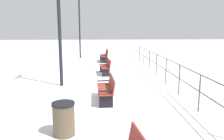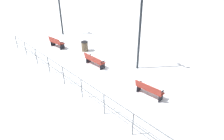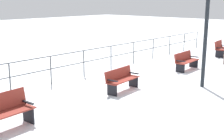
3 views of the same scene
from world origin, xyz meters
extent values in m
plane|color=white|center=(0.00, 0.00, 0.00)|extent=(80.00, 80.00, 0.00)
cube|color=maroon|center=(0.05, -2.36, 0.43)|extent=(0.58, 1.61, 0.04)
cube|color=maroon|center=(-0.18, -2.38, 0.64)|extent=(0.24, 1.58, 0.38)
cube|color=black|center=(0.11, -3.05, 0.21)|extent=(0.41, 0.08, 0.43)
cube|color=black|center=(-0.01, -1.68, 0.21)|extent=(0.41, 0.08, 0.43)
cube|color=black|center=(0.13, -3.05, 0.55)|extent=(0.41, 0.10, 0.04)
cube|color=black|center=(0.01, -1.68, 0.55)|extent=(0.41, 0.10, 0.04)
cube|color=maroon|center=(0.12, 2.36, 0.42)|extent=(0.56, 1.66, 0.04)
cube|color=maroon|center=(-0.12, 2.35, 0.64)|extent=(0.17, 1.65, 0.40)
cube|color=black|center=(0.15, 1.64, 0.21)|extent=(0.44, 0.07, 0.42)
cube|color=black|center=(0.09, 3.09, 0.21)|extent=(0.44, 0.07, 0.42)
cube|color=black|center=(0.17, 1.64, 0.54)|extent=(0.44, 0.09, 0.04)
cube|color=black|center=(0.11, 3.09, 0.54)|extent=(0.44, 0.09, 0.04)
cube|color=maroon|center=(-0.10, 7.09, 0.45)|extent=(0.69, 1.47, 0.04)
cube|color=maroon|center=(-0.35, 7.06, 0.69)|extent=(0.30, 1.42, 0.44)
cube|color=black|center=(-0.02, 6.49, 0.23)|extent=(0.46, 0.11, 0.45)
cube|color=black|center=(-0.18, 7.70, 0.23)|extent=(0.46, 0.11, 0.45)
cube|color=black|center=(0.00, 6.49, 0.57)|extent=(0.46, 0.13, 0.04)
cube|color=black|center=(-0.16, 7.70, 0.57)|extent=(0.46, 0.13, 0.04)
cylinder|color=black|center=(1.98, 0.13, 2.39)|extent=(0.15, 0.15, 4.77)
cylinder|color=black|center=(1.98, 9.70, 2.01)|extent=(0.15, 0.15, 4.01)
cylinder|color=#4C5156|center=(-2.70, -3.58, 0.57)|extent=(0.05, 0.05, 1.14)
cylinder|color=#4C5156|center=(-2.70, -1.79, 0.57)|extent=(0.05, 0.05, 1.14)
cylinder|color=#4C5156|center=(-2.70, 0.00, 0.57)|extent=(0.05, 0.05, 1.14)
cylinder|color=#4C5156|center=(-2.70, 1.79, 0.57)|extent=(0.05, 0.05, 1.14)
cylinder|color=#4C5156|center=(-2.70, 3.58, 0.57)|extent=(0.05, 0.05, 1.14)
cylinder|color=#4C5156|center=(-2.70, 5.37, 0.57)|extent=(0.05, 0.05, 1.14)
cylinder|color=#4C5156|center=(-2.70, 7.16, 0.57)|extent=(0.05, 0.05, 1.14)
cylinder|color=#4C5156|center=(-2.70, 8.95, 0.57)|extent=(0.05, 0.05, 1.14)
cylinder|color=#4C5156|center=(-2.70, 0.00, 1.14)|extent=(0.04, 17.90, 0.04)
cylinder|color=#4C5156|center=(-2.70, 0.00, 0.63)|extent=(0.04, 17.90, 0.04)
cylinder|color=brown|center=(1.13, 4.93, 0.37)|extent=(0.51, 0.51, 0.74)
cylinder|color=black|center=(1.13, 4.93, 0.77)|extent=(0.54, 0.54, 0.06)
camera|label=1|loc=(0.25, 10.08, 2.50)|focal=36.85mm
camera|label=2|loc=(-7.50, -7.44, 6.54)|focal=32.18mm
camera|label=3|loc=(6.97, -10.72, 3.33)|focal=48.73mm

